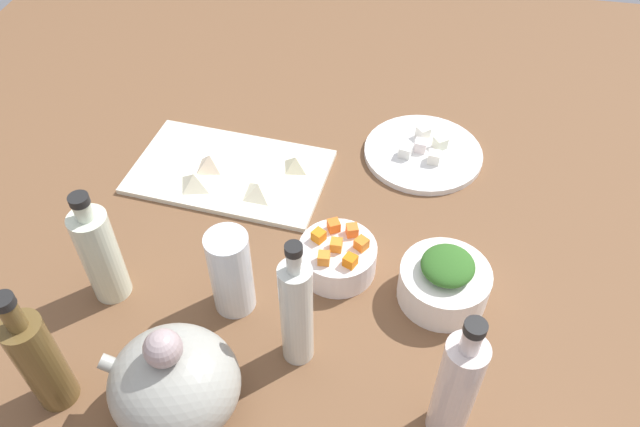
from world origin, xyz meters
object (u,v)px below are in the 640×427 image
bowl_carrots (337,258)px  bottle_1 (100,254)px  cutting_board (230,172)px  bottle_3 (296,312)px  plate_tofu (423,153)px  bowl_greens (444,284)px  drinking_glass_0 (231,272)px  teapot (174,383)px  bottle_2 (456,387)px  bottle_0 (39,360)px

bowl_carrots → bottle_1: 35.85cm
cutting_board → bottle_3: bottle_3 is taller
plate_tofu → bowl_greens: (-5.31, 32.97, 2.39)cm
bottle_1 → drinking_glass_0: bottle_1 is taller
bowl_carrots → teapot: bearing=59.4°
cutting_board → bottle_2: bottle_2 is taller
bottle_2 → bottle_3: size_ratio=1.00×
bowl_carrots → drinking_glass_0: 17.77cm
bottle_1 → bottle_3: bottle_3 is taller
bottle_2 → bottle_1: bearing=-13.4°
cutting_board → teapot: size_ratio=1.94×
bottle_0 → bottle_3: size_ratio=0.95×
bowl_greens → bottle_0: (50.24, 26.58, 6.03)cm
bottle_1 → drinking_glass_0: bearing=-176.2°
cutting_board → teapot: (-7.11, 46.30, 6.23)cm
drinking_glass_0 → bottle_3: bearing=149.2°
bottle_2 → bottle_3: bearing=-18.2°
bowl_greens → bowl_carrots: bowl_greens is taller
bottle_3 → bottle_1: bearing=-10.0°
bottle_3 → drinking_glass_0: bottle_3 is taller
bowl_greens → bottle_2: (-1.67, 20.94, 6.84)cm
bowl_carrots → bottle_2: 30.57cm
bottle_0 → bowl_greens: bearing=-152.1°
plate_tofu → teapot: (27.84, 58.27, 6.13)cm
bottle_3 → bottle_0: bearing=22.4°
plate_tofu → bottle_0: size_ratio=1.02×
bowl_greens → bottle_1: 51.42cm
teapot → bottle_1: bottle_1 is taller
bottle_0 → drinking_glass_0: bottle_0 is taller
bottle_0 → bottle_3: bottle_3 is taller
bottle_1 → drinking_glass_0: size_ratio=1.39×
teapot → bottle_1: 24.15cm
cutting_board → bottle_1: bottle_1 is taller
bottle_2 → drinking_glass_0: bottle_2 is taller
cutting_board → drinking_glass_0: drinking_glass_0 is taller
cutting_board → drinking_glass_0: bearing=108.2°
cutting_board → bowl_greens: bearing=152.4°
bottle_0 → bowl_carrots: bearing=-139.1°
plate_tofu → teapot: teapot is taller
bottle_1 → drinking_glass_0: 19.50cm
cutting_board → drinking_glass_0: 30.48cm
bowl_carrots → cutting_board: bearing=-38.4°
plate_tofu → bottle_2: bearing=97.4°
cutting_board → bottle_0: size_ratio=1.61×
bowl_greens → plate_tofu: bearing=-80.9°
bottle_2 → teapot: bearing=7.1°
teapot → bottle_2: bearing=-172.9°
bottle_1 → bottle_3: size_ratio=0.88×
plate_tofu → drinking_glass_0: (25.67, 40.17, 6.77)cm
plate_tofu → bottle_1: bearing=42.6°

